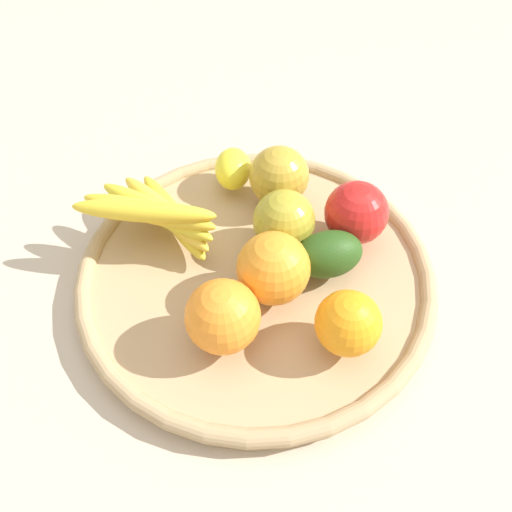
% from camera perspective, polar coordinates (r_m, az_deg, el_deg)
% --- Properties ---
extents(ground_plane, '(2.40, 2.40, 0.00)m').
position_cam_1_polar(ground_plane, '(0.68, 0.00, -2.81)').
color(ground_plane, '#C1B19B').
rests_on(ground_plane, ground).
extents(basket, '(0.43, 0.43, 0.03)m').
position_cam_1_polar(basket, '(0.66, 0.00, -1.97)').
color(basket, tan).
rests_on(basket, ground_plane).
extents(orange_0, '(0.09, 0.09, 0.08)m').
position_cam_1_polar(orange_0, '(0.56, -3.48, -6.31)').
color(orange_0, orange).
rests_on(orange_0, basket).
extents(orange_1, '(0.09, 0.09, 0.07)m').
position_cam_1_polar(orange_1, '(0.57, 9.57, -6.91)').
color(orange_1, orange).
rests_on(orange_1, basket).
extents(avocado, '(0.08, 0.09, 0.05)m').
position_cam_1_polar(avocado, '(0.63, 7.58, -0.13)').
color(avocado, '#274C17').
rests_on(avocado, basket).
extents(banana_bunch, '(0.15, 0.17, 0.07)m').
position_cam_1_polar(banana_bunch, '(0.67, -10.22, 4.47)').
color(banana_bunch, yellow).
rests_on(banana_bunch, basket).
extents(apple_0, '(0.10, 0.10, 0.08)m').
position_cam_1_polar(apple_0, '(0.71, 2.42, 8.33)').
color(apple_0, gold).
rests_on(apple_0, basket).
extents(lemon_0, '(0.07, 0.05, 0.05)m').
position_cam_1_polar(lemon_0, '(0.74, -2.41, 9.09)').
color(lemon_0, yellow).
rests_on(lemon_0, basket).
extents(apple_2, '(0.10, 0.10, 0.08)m').
position_cam_1_polar(apple_2, '(0.67, 10.41, 4.46)').
color(apple_2, red).
rests_on(apple_2, basket).
extents(orange_2, '(0.09, 0.09, 0.08)m').
position_cam_1_polar(orange_2, '(0.60, 1.81, -1.29)').
color(orange_2, orange).
rests_on(orange_2, basket).
extents(apple_1, '(0.09, 0.09, 0.07)m').
position_cam_1_polar(apple_1, '(0.65, 2.93, 3.69)').
color(apple_1, '#A79B2D').
rests_on(apple_1, basket).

